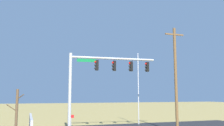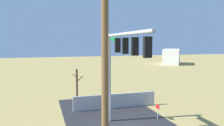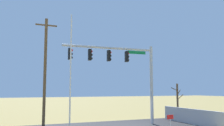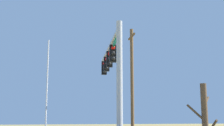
# 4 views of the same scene
# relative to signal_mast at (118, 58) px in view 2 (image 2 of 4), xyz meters

# --- Properties ---
(sidewalk_corner) EXTENTS (6.00, 6.00, 0.01)m
(sidewalk_corner) POSITION_rel_signal_mast_xyz_m (3.69, -0.14, -5.18)
(sidewalk_corner) COLOR #B7B5AD
(sidewalk_corner) RESTS_ON ground_plane
(retaining_fence) EXTENTS (0.20, 8.01, 1.37)m
(retaining_fence) POSITION_rel_signal_mast_xyz_m (5.89, -1.71, -4.50)
(retaining_fence) COLOR #A8A8AD
(retaining_fence) RESTS_ON ground_plane
(signal_mast) EXTENTS (8.34, 0.72, 7.08)m
(signal_mast) POSITION_rel_signal_mast_xyz_m (0.00, 0.00, 0.00)
(signal_mast) COLOR #B2B5BA
(signal_mast) RESTS_ON ground_plane
(utility_pole) EXTENTS (1.90, 0.26, 9.47)m
(utility_pole) POSITION_rel_signal_mast_xyz_m (-6.49, 2.69, -0.28)
(utility_pole) COLOR brown
(utility_pole) RESTS_ON ground_plane
(bare_tree) EXTENTS (1.27, 1.02, 3.72)m
(bare_tree) POSITION_rel_signal_mast_xyz_m (7.02, 1.75, -3.26)
(bare_tree) COLOR brown
(bare_tree) RESTS_ON ground_plane
(open_sign) EXTENTS (0.56, 0.04, 1.22)m
(open_sign) POSITION_rel_signal_mast_xyz_m (1.88, -3.96, -4.28)
(open_sign) COLOR silver
(open_sign) RESTS_ON ground_plane
(distant_building) EXTENTS (9.45, 8.38, 4.14)m
(distant_building) POSITION_rel_signal_mast_xyz_m (41.73, -29.58, -3.11)
(distant_building) COLOR silver
(distant_building) RESTS_ON ground_plane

